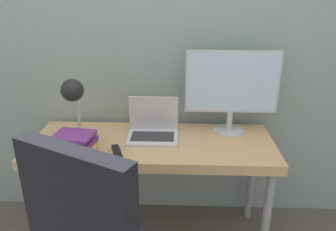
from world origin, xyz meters
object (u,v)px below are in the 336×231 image
object	(u,v)px
monitor	(232,87)
book_stack	(73,144)
laptop	(153,129)
game_controller	(39,152)
desk_lamp	(75,98)

from	to	relation	value
monitor	book_stack	bearing A→B (deg)	-159.34
monitor	laptop	bearing A→B (deg)	-167.62
book_stack	monitor	bearing A→B (deg)	20.66
monitor	book_stack	world-z (taller)	monitor
monitor	game_controller	distance (m)	1.20
book_stack	desk_lamp	bearing A→B (deg)	88.25
monitor	book_stack	distance (m)	1.01
monitor	desk_lamp	world-z (taller)	monitor
monitor	game_controller	xyz separation A→B (m)	(-1.11, -0.37, -0.28)
laptop	game_controller	world-z (taller)	laptop
book_stack	game_controller	xyz separation A→B (m)	(-0.19, -0.02, -0.04)
desk_lamp	book_stack	distance (m)	0.26
desk_lamp	book_stack	bearing A→B (deg)	-91.75
laptop	desk_lamp	xyz separation A→B (m)	(-0.42, -0.14, 0.25)
monitor	game_controller	bearing A→B (deg)	-161.75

